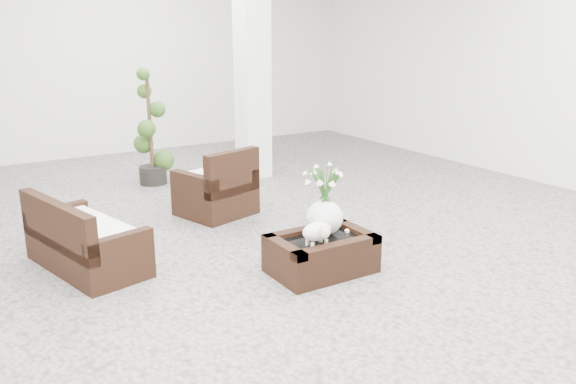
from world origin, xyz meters
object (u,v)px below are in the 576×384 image
loveseat (86,232)px  topiary (150,128)px  coffee_table (321,255)px  armchair (215,181)px

loveseat → topiary: size_ratio=0.80×
loveseat → topiary: bearing=-44.3°
coffee_table → armchair: bearing=92.3°
coffee_table → loveseat: (-1.76, 1.21, 0.18)m
coffee_table → topiary: (-0.24, 3.79, 0.64)m
armchair → loveseat: (-1.68, -0.84, -0.06)m
coffee_table → topiary: 3.85m
coffee_table → loveseat: loveseat is taller
armchair → topiary: size_ratio=0.50×
armchair → loveseat: size_ratio=0.63×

